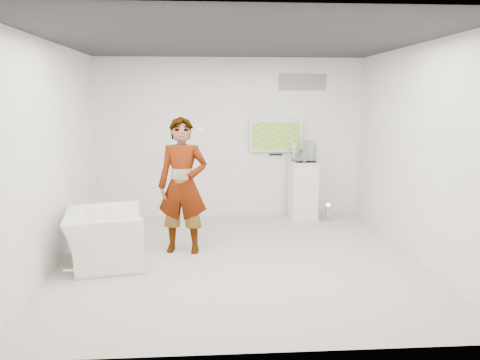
{
  "coord_description": "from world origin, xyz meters",
  "views": [
    {
      "loc": [
        -0.42,
        -6.34,
        2.26
      ],
      "look_at": [
        0.05,
        0.6,
        1.04
      ],
      "focal_mm": 35.0,
      "sensor_mm": 36.0,
      "label": 1
    }
  ],
  "objects_px": {
    "person": "(183,186)",
    "floor_uplight": "(328,212)",
    "tv": "(276,136)",
    "armchair": "(105,238)",
    "pedestal": "(303,190)"
  },
  "relations": [
    {
      "from": "tv",
      "to": "floor_uplight",
      "type": "xyz_separation_m",
      "value": [
        0.94,
        -0.44,
        -1.39
      ]
    },
    {
      "from": "person",
      "to": "armchair",
      "type": "xyz_separation_m",
      "value": [
        -1.05,
        -0.47,
        -0.62
      ]
    },
    {
      "from": "pedestal",
      "to": "armchair",
      "type": "bearing_deg",
      "value": -144.86
    },
    {
      "from": "tv",
      "to": "pedestal",
      "type": "xyz_separation_m",
      "value": [
        0.49,
        -0.28,
        -1.0
      ]
    },
    {
      "from": "pedestal",
      "to": "floor_uplight",
      "type": "height_order",
      "value": "pedestal"
    },
    {
      "from": "tv",
      "to": "armchair",
      "type": "relative_size",
      "value": 0.87
    },
    {
      "from": "person",
      "to": "tv",
      "type": "bearing_deg",
      "value": 59.81
    },
    {
      "from": "tv",
      "to": "armchair",
      "type": "distance_m",
      "value": 3.88
    },
    {
      "from": "person",
      "to": "armchair",
      "type": "bearing_deg",
      "value": -146.94
    },
    {
      "from": "person",
      "to": "floor_uplight",
      "type": "bearing_deg",
      "value": 40.48
    },
    {
      "from": "armchair",
      "to": "tv",
      "type": "bearing_deg",
      "value": -57.78
    },
    {
      "from": "person",
      "to": "pedestal",
      "type": "relative_size",
      "value": 1.82
    },
    {
      "from": "tv",
      "to": "person",
      "type": "distance_m",
      "value": 2.69
    },
    {
      "from": "armchair",
      "to": "pedestal",
      "type": "relative_size",
      "value": 1.05
    },
    {
      "from": "tv",
      "to": "floor_uplight",
      "type": "height_order",
      "value": "tv"
    }
  ]
}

